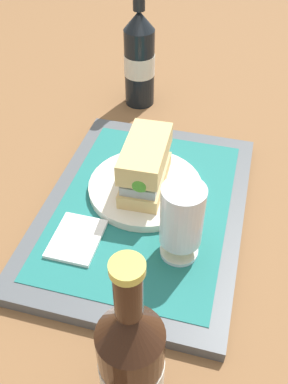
{
  "coord_description": "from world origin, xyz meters",
  "views": [
    {
      "loc": [
        0.47,
        0.13,
        0.51
      ],
      "look_at": [
        0.0,
        0.0,
        0.05
      ],
      "focal_mm": 39.89,
      "sensor_mm": 36.0,
      "label": 1
    }
  ],
  "objects_px": {
    "plate": "(145,187)",
    "sandwich": "(145,166)",
    "beer_glass": "(182,220)",
    "second_bottle": "(139,58)",
    "beer_bottle": "(131,365)"
  },
  "relations": [
    {
      "from": "beer_glass",
      "to": "second_bottle",
      "type": "relative_size",
      "value": 0.47
    },
    {
      "from": "sandwich",
      "to": "beer_glass",
      "type": "relative_size",
      "value": 1.08
    },
    {
      "from": "plate",
      "to": "sandwich",
      "type": "xyz_separation_m",
      "value": [
        0.0,
        0.0,
        0.05
      ]
    },
    {
      "from": "plate",
      "to": "beer_glass",
      "type": "bearing_deg",
      "value": 35.19
    },
    {
      "from": "plate",
      "to": "sandwich",
      "type": "height_order",
      "value": "sandwich"
    },
    {
      "from": "beer_glass",
      "to": "second_bottle",
      "type": "xyz_separation_m",
      "value": [
        -0.42,
        -0.17,
        0.01
      ]
    },
    {
      "from": "sandwich",
      "to": "second_bottle",
      "type": "xyz_separation_m",
      "value": [
        -0.31,
        -0.09,
        0.03
      ]
    },
    {
      "from": "beer_bottle",
      "to": "second_bottle",
      "type": "xyz_separation_m",
      "value": [
        -0.63,
        -0.17,
        0.0
      ]
    },
    {
      "from": "beer_glass",
      "to": "beer_bottle",
      "type": "relative_size",
      "value": 0.47
    },
    {
      "from": "second_bottle",
      "to": "beer_bottle",
      "type": "bearing_deg",
      "value": 14.62
    },
    {
      "from": "sandwich",
      "to": "second_bottle",
      "type": "height_order",
      "value": "second_bottle"
    },
    {
      "from": "beer_glass",
      "to": "second_bottle",
      "type": "bearing_deg",
      "value": -157.42
    },
    {
      "from": "beer_bottle",
      "to": "second_bottle",
      "type": "relative_size",
      "value": 1.0
    },
    {
      "from": "beer_glass",
      "to": "plate",
      "type": "bearing_deg",
      "value": -144.81
    },
    {
      "from": "second_bottle",
      "to": "beer_glass",
      "type": "bearing_deg",
      "value": 22.58
    }
  ]
}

